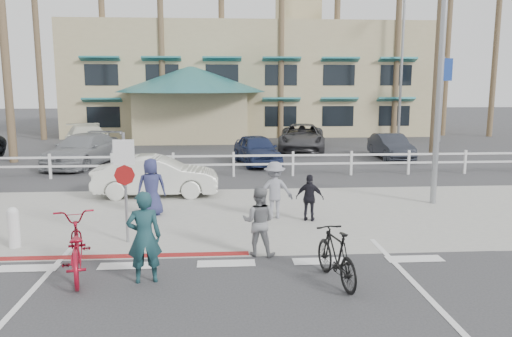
{
  "coord_description": "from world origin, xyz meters",
  "views": [
    {
      "loc": [
        -0.06,
        -9.28,
        3.68
      ],
      "look_at": [
        0.82,
        3.58,
        1.5
      ],
      "focal_mm": 35.0,
      "sensor_mm": 36.0,
      "label": 1
    }
  ],
  "objects": [
    {
      "name": "streetlight_1",
      "position": [
        12.0,
        24.0,
        4.75
      ],
      "size": [
        0.6,
        2.0,
        9.5
      ],
      "primitive_type": null,
      "color": "gray",
      "rests_on": "ground"
    },
    {
      "name": "palm_9",
      "position": [
        19.0,
        25.0,
        6.5
      ],
      "size": [
        4.0,
        4.0,
        13.0
      ],
      "primitive_type": null,
      "color": "#1A3514",
      "rests_on": "ground"
    },
    {
      "name": "car_white_sedan",
      "position": [
        -2.25,
        7.2,
        0.67
      ],
      "size": [
        4.08,
        1.42,
        1.34
      ],
      "primitive_type": "imported",
      "rotation": [
        0.0,
        0.0,
        1.57
      ],
      "color": "silver",
      "rests_on": "ground"
    },
    {
      "name": "palm_7",
      "position": [
        12.0,
        25.0,
        7.0
      ],
      "size": [
        4.0,
        4.0,
        14.0
      ],
      "primitive_type": null,
      "color": "#1A3514",
      "rests_on": "ground"
    },
    {
      "name": "ground",
      "position": [
        0.0,
        0.0,
        0.0
      ],
      "size": [
        140.0,
        140.0,
        0.0
      ],
      "primitive_type": "plane",
      "color": "#333335"
    },
    {
      "name": "palm_4",
      "position": [
        0.0,
        26.0,
        7.5
      ],
      "size": [
        4.0,
        4.0,
        15.0
      ],
      "primitive_type": null,
      "color": "#1A3514",
      "rests_on": "ground"
    },
    {
      "name": "lot_car_5",
      "position": [
        4.42,
        18.35,
        0.74
      ],
      "size": [
        3.33,
        5.66,
        1.48
      ],
      "primitive_type": "imported",
      "rotation": [
        0.0,
        0.0,
        -0.17
      ],
      "color": "#37373A",
      "rests_on": "ground"
    },
    {
      "name": "pedestrian_b",
      "position": [
        -2.06,
        4.65,
        0.82
      ],
      "size": [
        0.89,
        0.68,
        1.64
      ],
      "primitive_type": "imported",
      "rotation": [
        0.0,
        0.0,
        3.35
      ],
      "color": "navy",
      "rests_on": "ground"
    },
    {
      "name": "lot_car_1",
      "position": [
        -6.4,
        13.74,
        0.72
      ],
      "size": [
        3.07,
        5.28,
        1.44
      ],
      "primitive_type": "imported",
      "rotation": [
        0.0,
        0.0,
        -0.22
      ],
      "color": "gray",
      "rests_on": "ground"
    },
    {
      "name": "rider_black",
      "position": [
        0.71,
        1.11,
        0.75
      ],
      "size": [
        0.86,
        0.74,
        1.51
      ],
      "primitive_type": "imported",
      "rotation": [
        0.0,
        0.0,
        2.88
      ],
      "color": "gray",
      "rests_on": "ground"
    },
    {
      "name": "bike_path",
      "position": [
        0.0,
        -2.0,
        0.0
      ],
      "size": [
        12.0,
        16.0,
        0.01
      ],
      "primitive_type": "cube",
      "color": "#333335",
      "rests_on": "ground"
    },
    {
      "name": "palm_10",
      "position": [
        -10.0,
        15.0,
        6.0
      ],
      "size": [
        4.0,
        4.0,
        12.0
      ],
      "primitive_type": null,
      "color": "#1A3514",
      "rests_on": "ground"
    },
    {
      "name": "sidewalk_plaza",
      "position": [
        0.0,
        4.5,
        0.01
      ],
      "size": [
        22.0,
        7.0,
        0.01
      ],
      "primitive_type": "cube",
      "color": "gray",
      "rests_on": "ground"
    },
    {
      "name": "palm_3",
      "position": [
        -4.0,
        25.0,
        7.0
      ],
      "size": [
        4.0,
        4.0,
        14.0
      ],
      "primitive_type": null,
      "color": "#1A3514",
      "rests_on": "ground"
    },
    {
      "name": "lot_car_3",
      "position": [
        8.34,
        14.9,
        0.62
      ],
      "size": [
        1.33,
        3.76,
        1.24
      ],
      "primitive_type": "imported",
      "rotation": [
        0.0,
        0.0,
        0.01
      ],
      "color": "#21242B",
      "rests_on": "ground"
    },
    {
      "name": "parking_lot",
      "position": [
        0.0,
        18.0,
        0.0
      ],
      "size": [
        50.0,
        16.0,
        0.01
      ],
      "primitive_type": "cube",
      "color": "#333335",
      "rests_on": "ground"
    },
    {
      "name": "palm_11",
      "position": [
        11.0,
        16.0,
        7.0
      ],
      "size": [
        4.0,
        4.0,
        14.0
      ],
      "primitive_type": null,
      "color": "#1A3514",
      "rests_on": "ground"
    },
    {
      "name": "palm_1",
      "position": [
        -12.0,
        25.0,
        6.5
      ],
      "size": [
        4.0,
        4.0,
        13.0
      ],
      "primitive_type": null,
      "color": "#1A3514",
      "rests_on": "ground"
    },
    {
      "name": "pedestrian_a",
      "position": [
        1.37,
        4.12,
        0.79
      ],
      "size": [
        1.04,
        0.61,
        1.59
      ],
      "primitive_type": "imported",
      "rotation": [
        0.0,
        0.0,
        3.16
      ],
      "color": "gray",
      "rests_on": "ground"
    },
    {
      "name": "pedestrian_child",
      "position": [
        2.3,
        3.75,
        0.64
      ],
      "size": [
        0.81,
        0.52,
        1.29
      ],
      "primitive_type": "imported",
      "rotation": [
        0.0,
        0.0,
        2.85
      ],
      "color": "black",
      "rests_on": "ground"
    },
    {
      "name": "palm_8",
      "position": [
        16.0,
        26.0,
        7.5
      ],
      "size": [
        4.0,
        4.0,
        15.0
      ],
      "primitive_type": null,
      "color": "#1A3514",
      "rests_on": "ground"
    },
    {
      "name": "palm_6",
      "position": [
        8.0,
        26.0,
        8.5
      ],
      "size": [
        4.0,
        4.0,
        17.0
      ],
      "primitive_type": null,
      "color": "#1A3514",
      "rests_on": "ground"
    },
    {
      "name": "lot_car_2",
      "position": [
        1.56,
        13.62,
        0.69
      ],
      "size": [
        2.31,
        4.25,
        1.37
      ],
      "primitive_type": "imported",
      "rotation": [
        0.0,
        0.0,
        0.18
      ],
      "color": "#1A2448",
      "rests_on": "ground"
    },
    {
      "name": "sign_post",
      "position": [
        -2.3,
        2.2,
        1.45
      ],
      "size": [
        0.5,
        0.1,
        2.9
      ],
      "primitive_type": null,
      "color": "gray",
      "rests_on": "ground"
    },
    {
      "name": "streetlight_0",
      "position": [
        6.5,
        5.5,
        4.5
      ],
      "size": [
        0.6,
        2.0,
        9.0
      ],
      "primitive_type": null,
      "color": "gray",
      "rests_on": "ground"
    },
    {
      "name": "building",
      "position": [
        2.0,
        31.0,
        5.65
      ],
      "size": [
        28.0,
        16.0,
        11.3
      ],
      "primitive_type": null,
      "color": "tan",
      "rests_on": "ground"
    },
    {
      "name": "bike_red",
      "position": [
        -2.91,
        0.15,
        0.58
      ],
      "size": [
        1.34,
        2.35,
        1.17
      ],
      "primitive_type": "imported",
      "rotation": [
        0.0,
        0.0,
        3.41
      ],
      "color": "maroon",
      "rests_on": "ground"
    },
    {
      "name": "cross_street",
      "position": [
        0.0,
        8.5,
        0.0
      ],
      "size": [
        40.0,
        5.0,
        0.01
      ],
      "primitive_type": "cube",
      "color": "#333335",
      "rests_on": "ground"
    },
    {
      "name": "curb_red",
      "position": [
        -3.0,
        1.2,
        0.01
      ],
      "size": [
        7.0,
        0.25,
        0.02
      ],
      "primitive_type": "cube",
      "color": "maroon",
      "rests_on": "ground"
    },
    {
      "name": "bike_black",
      "position": [
        2.04,
        -0.52,
        0.53
      ],
      "size": [
        0.82,
        1.82,
        1.06
      ],
      "primitive_type": "imported",
      "rotation": [
        0.0,
        0.0,
        3.33
      ],
      "color": "black",
      "rests_on": "ground"
    },
    {
      "name": "rider_red",
      "position": [
        -1.52,
        -0.24,
        0.88
      ],
      "size": [
        0.7,
        0.52,
        1.75
      ],
      "primitive_type": "imported",
      "rotation": [
        0.0,
        0.0,
        3.31
      ],
      "color": "#183A40",
      "rests_on": "ground"
    },
    {
      "name": "bollard_0",
      "position": [
        -4.8,
        2.0,
        0.47
      ],
      "size": [
        0.26,
        0.26,
        0.95
      ],
      "primitive_type": null,
      "color": "silver",
      "rests_on": "ground"
    },
    {
      "name": "info_sign",
      "position": [
        14.0,
        22.0,
        2.8
      ],
      "size": [
        1.2,
        0.16,
        5.6
      ],
      "primitive_type": null,
      "color": "navy",
      "rests_on": "ground"
    },
    {
      "name": "palm_5",
      "position": [
        4.0,
        25.0,
        6.5
      ],
      "size": [
        4.0,
        4.0,
        13.0
      ],
      "primitive_type": null,
      "color": "#1A3514",
      "rests_on": "ground"
    },
    {
      "name": "lot_car_4",
      "position": [
        -7.19,
        17.7,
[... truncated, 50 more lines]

